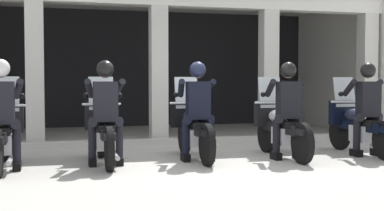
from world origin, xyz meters
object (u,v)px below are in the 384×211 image
Objects in this scene: motorcycle_left at (104,131)px; motorcycle_far_right at (357,125)px; police_officer_left at (105,104)px; motorcycle_right at (280,127)px; police_officer_far_left at (1,105)px; police_officer_right at (288,102)px; motorcycle_center at (193,128)px; motorcycle_far_left at (4,134)px; police_officer_center at (198,102)px; police_officer_far_right at (367,101)px.

motorcycle_left is 4.40m from motorcycle_far_right.
police_officer_left is 0.78× the size of motorcycle_right.
police_officer_far_left reaches higher than motorcycle_far_right.
police_officer_right reaches higher than motorcycle_right.
motorcycle_center is 1.29× the size of police_officer_right.
police_officer_left is at bearing -0.55° from motorcycle_far_left.
motorcycle_center is 1.48m from motorcycle_right.
motorcycle_left is at bearing -176.31° from police_officer_center.
police_officer_far_left reaches higher than motorcycle_left.
police_officer_left is 1.00× the size of police_officer_far_right.
police_officer_center is at bearing -170.95° from motorcycle_right.
police_officer_right is 1.47m from police_officer_far_right.
police_officer_center and police_officer_far_right have the same top height.
motorcycle_far_left is 1.00× the size of motorcycle_right.
police_officer_far_left is at bearing -178.59° from police_officer_far_right.
motorcycle_far_left is 1.29× the size of police_officer_right.
motorcycle_far_right is 0.52m from police_officer_far_right.
motorcycle_right is 1.29× the size of police_officer_far_right.
police_officer_far_left is 0.78× the size of motorcycle_center.
police_officer_far_left is at bearing -175.82° from motorcycle_far_right.
police_officer_far_left is at bearing -170.52° from motorcycle_right.
motorcycle_far_left is at bearing 174.46° from police_officer_left.
police_officer_far_left is at bearing -174.20° from police_officer_right.
police_officer_far_left is at bearing -83.64° from motorcycle_far_left.
motorcycle_left and motorcycle_right have the same top height.
motorcycle_right is (1.47, -0.20, 0.00)m from motorcycle_center.
motorcycle_left is at bearing 178.36° from police_officer_right.
police_officer_far_left is at bearing -159.86° from motorcycle_center.
police_officer_center is at bearing 177.43° from police_officer_far_right.
police_officer_far_left is 4.43m from motorcycle_right.
police_officer_right reaches higher than motorcycle_center.
motorcycle_far_left is at bearing -170.85° from police_officer_center.
motorcycle_far_left is at bearing 178.64° from police_officer_far_right.
motorcycle_center is at bearing 16.02° from police_officer_far_left.
motorcycle_far_left is 1.00× the size of motorcycle_far_right.
motorcycle_far_right is (4.40, -0.10, 0.00)m from motorcycle_left.
motorcycle_center is (1.47, 0.39, -0.44)m from police_officer_left.
police_officer_left is at bearing -88.64° from motorcycle_left.
motorcycle_far_left is 4.43m from police_officer_right.
motorcycle_far_right is (5.86, -0.00, 0.00)m from motorcycle_far_left.
police_officer_far_right is (1.47, -0.01, 0.00)m from police_officer_right.
motorcycle_far_right is at bearing 5.50° from motorcycle_right.
police_officer_left is 0.78× the size of motorcycle_far_right.
motorcycle_far_right is at bearing 16.45° from police_officer_right.
motorcycle_far_right is (1.47, -0.01, 0.00)m from motorcycle_right.
motorcycle_far_left is at bearing -177.90° from police_officer_right.
motorcycle_right is (2.93, 0.19, -0.44)m from police_officer_left.
motorcycle_left is 0.52m from police_officer_left.
police_officer_far_right is (1.46, -0.29, 0.44)m from motorcycle_right.
police_officer_far_right is (-0.00, -0.28, 0.44)m from motorcycle_far_right.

